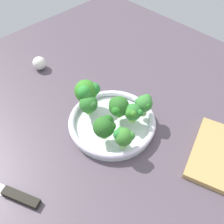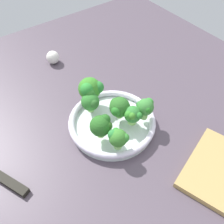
% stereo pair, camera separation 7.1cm
% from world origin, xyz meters
% --- Properties ---
extents(ground_plane, '(1.30, 1.30, 0.03)m').
position_xyz_m(ground_plane, '(0.00, 0.00, -0.01)').
color(ground_plane, '#514450').
extents(bowl, '(0.25, 0.25, 0.03)m').
position_xyz_m(bowl, '(0.02, -0.01, 0.02)').
color(bowl, silver).
rests_on(bowl, ground_plane).
extents(broccoli_floret_0, '(0.07, 0.07, 0.08)m').
position_xyz_m(broccoli_floret_0, '(0.01, 0.08, 0.08)').
color(broccoli_floret_0, '#89B754').
rests_on(broccoli_floret_0, bowl).
extents(broccoli_floret_1, '(0.05, 0.05, 0.07)m').
position_xyz_m(broccoli_floret_1, '(0.09, -0.06, 0.07)').
color(broccoli_floret_1, '#87C964').
rests_on(broccoli_floret_1, bowl).
extents(broccoli_floret_2, '(0.05, 0.05, 0.06)m').
position_xyz_m(broccoli_floret_2, '(-0.03, -0.09, 0.07)').
color(broccoli_floret_2, '#85CB63').
rests_on(broccoli_floret_2, bowl).
extents(broccoli_floret_3, '(0.06, 0.06, 0.07)m').
position_xyz_m(broccoli_floret_3, '(0.04, -0.01, 0.07)').
color(broccoli_floret_3, '#8ABF5B').
rests_on(broccoli_floret_3, bowl).
extents(broccoli_floret_4, '(0.06, 0.06, 0.07)m').
position_xyz_m(broccoli_floret_4, '(-0.04, -0.04, 0.07)').
color(broccoli_floret_4, '#9FDB6B').
rests_on(broccoli_floret_4, bowl).
extents(broccoli_floret_5, '(0.05, 0.06, 0.06)m').
position_xyz_m(broccoli_floret_5, '(-0.01, 0.05, 0.07)').
color(broccoli_floret_5, '#89C864').
rests_on(broccoli_floret_5, bowl).
extents(broccoli_floret_6, '(0.05, 0.05, 0.06)m').
position_xyz_m(broccoli_floret_6, '(0.05, -0.06, 0.07)').
color(broccoli_floret_6, '#8FCC60').
rests_on(broccoli_floret_6, bowl).
extents(knife, '(0.13, 0.25, 0.01)m').
position_xyz_m(knife, '(-0.31, 0.03, 0.01)').
color(knife, silver).
rests_on(knife, ground_plane).
extents(cutting_board, '(0.24, 0.20, 0.02)m').
position_xyz_m(cutting_board, '(0.15, -0.29, 0.01)').
color(cutting_board, tan).
rests_on(cutting_board, ground_plane).
extents(garlic_bulb, '(0.05, 0.05, 0.05)m').
position_xyz_m(garlic_bulb, '(0.02, 0.36, 0.02)').
color(garlic_bulb, white).
rests_on(garlic_bulb, ground_plane).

